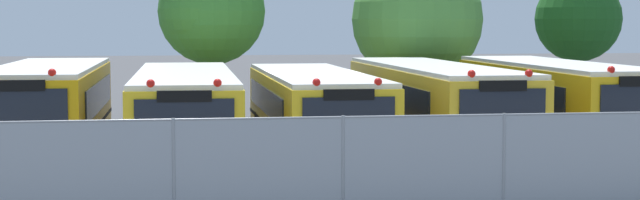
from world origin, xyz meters
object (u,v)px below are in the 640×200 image
tree_3 (579,18)px  traffic_cone (355,186)px  school_bus_4 (554,103)px  school_bus_2 (313,111)px  tree_1 (208,11)px  school_bus_1 (185,112)px  school_bus_3 (433,106)px  school_bus_0 (49,109)px  tree_2 (416,17)px

tree_3 → traffic_cone: tree_3 is taller
school_bus_4 → traffic_cone: size_ratio=17.74×
school_bus_2 → school_bus_4: 6.90m
tree_1 → school_bus_2: bearing=-74.1°
school_bus_1 → school_bus_3: (6.78, 0.04, 0.07)m
school_bus_4 → traffic_cone: (-6.87, -6.15, -1.13)m
school_bus_1 → tree_3: tree_3 is taller
school_bus_4 → tree_1: (-9.35, 8.45, 2.66)m
tree_3 → school_bus_2: bearing=-141.6°
school_bus_2 → tree_3: 14.84m
school_bus_0 → school_bus_3: school_bus_0 is taller
school_bus_2 → school_bus_4: size_ratio=1.02×
school_bus_1 → school_bus_4: 10.31m
school_bus_4 → tree_3: 10.31m
school_bus_0 → tree_1: bearing=-117.7°
tree_1 → tree_3: size_ratio=1.10×
tree_1 → tree_3: bearing=2.0°
school_bus_3 → tree_2: tree_2 is taller
tree_1 → tree_2: size_ratio=0.97×
school_bus_3 → school_bus_0: bearing=-1.8°
school_bus_3 → traffic_cone: size_ratio=19.09×
school_bus_2 → tree_1: tree_1 is taller
school_bus_1 → school_bus_3: size_ratio=1.03×
school_bus_4 → tree_1: 12.88m
school_bus_2 → tree_2: tree_2 is taller
school_bus_1 → tree_2: (8.32, 8.11, 2.55)m
school_bus_3 → traffic_cone: bearing=60.5°
school_bus_0 → school_bus_2: 6.94m
school_bus_0 → school_bus_1: (3.51, -0.20, -0.09)m
tree_2 → traffic_cone: bearing=-109.0°
school_bus_0 → tree_1: tree_1 is taller
tree_2 → school_bus_4: bearing=-76.1°
school_bus_2 → tree_1: size_ratio=1.79×
school_bus_1 → school_bus_4: size_ratio=1.11×
tree_1 → tree_3: (13.91, 0.47, -0.24)m
school_bus_2 → tree_3: bearing=-141.9°
school_bus_2 → traffic_cone: (0.02, -5.99, -1.03)m
school_bus_2 → school_bus_3: 3.36m
school_bus_3 → tree_3: tree_3 is taller
traffic_cone → school_bus_1: bearing=119.6°
school_bus_0 → school_bus_3: 10.29m
traffic_cone → tree_3: bearing=52.8°
tree_2 → traffic_cone: size_ratio=10.45×
tree_1 → school_bus_0: bearing=-118.2°
school_bus_4 → tree_3: tree_3 is taller
tree_3 → school_bus_4: bearing=-117.1°
school_bus_3 → traffic_cone: school_bus_3 is taller
school_bus_0 → tree_2: size_ratio=1.62×
school_bus_2 → school_bus_3: school_bus_3 is taller
school_bus_0 → traffic_cone: (6.95, -6.27, -1.14)m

